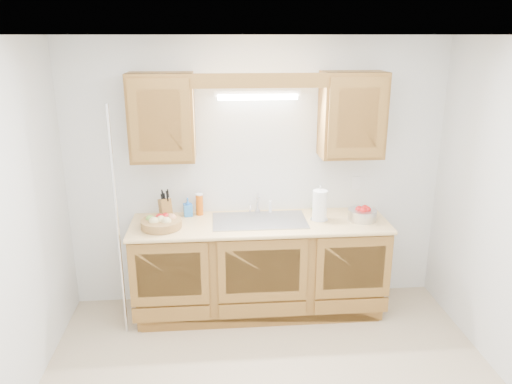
{
  "coord_description": "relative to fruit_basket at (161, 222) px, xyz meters",
  "views": [
    {
      "loc": [
        -0.38,
        -2.98,
        2.5
      ],
      "look_at": [
        -0.06,
        0.85,
        1.29
      ],
      "focal_mm": 35.0,
      "sensor_mm": 36.0,
      "label": 1
    }
  ],
  "objects": [
    {
      "name": "upper_cabinet_right",
      "position": [
        1.69,
        0.22,
        0.88
      ],
      "size": [
        0.55,
        0.33,
        0.75
      ],
      "primitive_type": "cube",
      "color": "brown",
      "rests_on": "room"
    },
    {
      "name": "sink",
      "position": [
        0.86,
        0.09,
        -0.12
      ],
      "size": [
        0.84,
        0.46,
        0.36
      ],
      "color": "#9E9EA3",
      "rests_on": "countertop"
    },
    {
      "name": "countertop",
      "position": [
        0.86,
        0.07,
        -0.07
      ],
      "size": [
        2.3,
        0.63,
        0.04
      ],
      "primitive_type": "cube",
      "color": "#DFB575",
      "rests_on": "base_cabinets"
    },
    {
      "name": "apple_bowl",
      "position": [
        1.79,
        0.04,
        0.01
      ],
      "size": [
        0.27,
        0.27,
        0.13
      ],
      "rotation": [
        0.0,
        0.0,
        0.03
      ],
      "color": "silver",
      "rests_on": "countertop"
    },
    {
      "name": "valance",
      "position": [
        0.86,
        0.07,
        1.19
      ],
      "size": [
        2.2,
        0.05,
        0.12
      ],
      "primitive_type": "cube",
      "color": "brown",
      "rests_on": "room"
    },
    {
      "name": "outlet_plate",
      "position": [
        1.81,
        0.38,
        0.2
      ],
      "size": [
        0.08,
        0.01,
        0.12
      ],
      "primitive_type": "cube",
      "color": "white",
      "rests_on": "room"
    },
    {
      "name": "room",
      "position": [
        0.86,
        -1.12,
        0.3
      ],
      "size": [
        3.52,
        3.5,
        2.5
      ],
      "color": "tan",
      "rests_on": "ground"
    },
    {
      "name": "sponge",
      "position": [
        1.44,
        0.32,
        -0.04
      ],
      "size": [
        0.1,
        0.07,
        0.02
      ],
      "rotation": [
        0.0,
        0.0,
        -0.1
      ],
      "color": "#CC333F",
      "rests_on": "countertop"
    },
    {
      "name": "soap_bottle",
      "position": [
        0.22,
        0.28,
        0.04
      ],
      "size": [
        0.09,
        0.09,
        0.17
      ],
      "primitive_type": "imported",
      "rotation": [
        0.0,
        0.0,
        0.19
      ],
      "color": "blue",
      "rests_on": "countertop"
    },
    {
      "name": "base_cabinets",
      "position": [
        0.86,
        0.08,
        -0.51
      ],
      "size": [
        2.2,
        0.6,
        0.86
      ],
      "primitive_type": "cube",
      "color": "brown",
      "rests_on": "ground"
    },
    {
      "name": "wire_shelf_pole",
      "position": [
        -0.34,
        -0.18,
        0.05
      ],
      "size": [
        0.03,
        0.03,
        2.0
      ],
      "primitive_type": "cylinder",
      "color": "silver",
      "rests_on": "ground"
    },
    {
      "name": "fruit_basket",
      "position": [
        0.0,
        0.0,
        0.0
      ],
      "size": [
        0.43,
        0.43,
        0.11
      ],
      "rotation": [
        0.0,
        0.0,
        -0.27
      ],
      "color": "#A77E43",
      "rests_on": "countertop"
    },
    {
      "name": "upper_cabinet_left",
      "position": [
        0.03,
        0.22,
        0.88
      ],
      "size": [
        0.55,
        0.33,
        0.75
      ],
      "primitive_type": "cube",
      "color": "brown",
      "rests_on": "room"
    },
    {
      "name": "paper_towel",
      "position": [
        1.4,
        0.07,
        0.09
      ],
      "size": [
        0.16,
        0.16,
        0.33
      ],
      "rotation": [
        0.0,
        0.0,
        -0.27
      ],
      "color": "silver",
      "rests_on": "countertop"
    },
    {
      "name": "orange_canister",
      "position": [
        0.32,
        0.3,
        0.05
      ],
      "size": [
        0.09,
        0.09,
        0.2
      ],
      "rotation": [
        0.0,
        0.0,
        -0.39
      ],
      "color": "#CF570B",
      "rests_on": "countertop"
    },
    {
      "name": "knife_block",
      "position": [
        0.02,
        0.22,
        0.05
      ],
      "size": [
        0.15,
        0.18,
        0.28
      ],
      "rotation": [
        0.0,
        0.0,
        0.4
      ],
      "color": "brown",
      "rests_on": "countertop"
    },
    {
      "name": "fluorescent_fixture",
      "position": [
        0.86,
        0.3,
        1.05
      ],
      "size": [
        0.76,
        0.08,
        0.08
      ],
      "color": "white",
      "rests_on": "room"
    }
  ]
}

